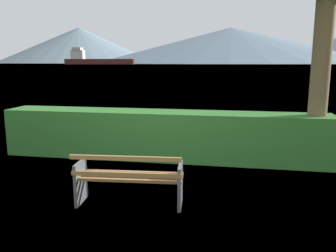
# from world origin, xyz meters

# --- Properties ---
(ground_plane) EXTENTS (1400.00, 1400.00, 0.00)m
(ground_plane) POSITION_xyz_m (0.00, 0.00, 0.00)
(ground_plane) COLOR #567A38
(water_surface) EXTENTS (620.00, 620.00, 0.00)m
(water_surface) POSITION_xyz_m (0.00, 308.31, 0.00)
(water_surface) COLOR slate
(water_surface) RESTS_ON ground_plane
(park_bench) EXTENTS (1.71, 0.70, 0.87)m
(park_bench) POSITION_xyz_m (0.00, -0.06, 0.43)
(park_bench) COLOR olive
(park_bench) RESTS_ON ground_plane
(hedge_row) EXTENTS (7.50, 0.88, 1.10)m
(hedge_row) POSITION_xyz_m (0.00, 2.67, 0.55)
(hedge_row) COLOR #2D6B28
(hedge_row) RESTS_ON ground_plane
(cargo_ship_large) EXTENTS (61.68, 14.11, 14.60)m
(cargo_ship_large) POSITION_xyz_m (-117.68, 285.49, 4.08)
(cargo_ship_large) COLOR #471E19
(cargo_ship_large) RESTS_ON water_surface
(distant_hills) EXTENTS (791.41, 410.16, 72.39)m
(distant_hills) POSITION_xyz_m (34.56, 549.03, 30.86)
(distant_hills) COLOR slate
(distant_hills) RESTS_ON ground_plane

